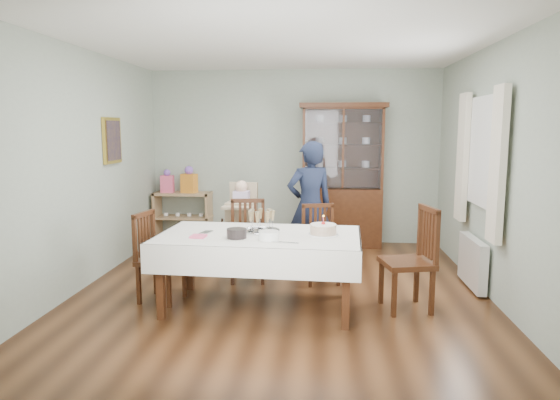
# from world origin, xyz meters

# --- Properties ---
(floor) EXTENTS (5.00, 5.00, 0.00)m
(floor) POSITION_xyz_m (0.00, 0.00, 0.00)
(floor) COLOR #593319
(floor) RESTS_ON ground
(room_shell) EXTENTS (5.00, 5.00, 5.00)m
(room_shell) POSITION_xyz_m (0.00, 0.53, 1.70)
(room_shell) COLOR #9EAA99
(room_shell) RESTS_ON floor
(dining_table) EXTENTS (2.06, 1.26, 0.76)m
(dining_table) POSITION_xyz_m (-0.18, -0.53, 0.38)
(dining_table) COLOR #422210
(dining_table) RESTS_ON floor
(china_cabinet) EXTENTS (1.30, 0.48, 2.18)m
(china_cabinet) POSITION_xyz_m (0.75, 2.26, 1.12)
(china_cabinet) COLOR #422210
(china_cabinet) RESTS_ON floor
(sideboard) EXTENTS (0.90, 0.38, 0.80)m
(sideboard) POSITION_xyz_m (-1.75, 2.28, 0.40)
(sideboard) COLOR tan
(sideboard) RESTS_ON floor
(picture_frame) EXTENTS (0.04, 0.48, 0.58)m
(picture_frame) POSITION_xyz_m (-2.22, 0.80, 1.65)
(picture_frame) COLOR gold
(picture_frame) RESTS_ON room_shell
(window) EXTENTS (0.04, 1.02, 1.22)m
(window) POSITION_xyz_m (2.22, 0.30, 1.55)
(window) COLOR white
(window) RESTS_ON room_shell
(curtain_left) EXTENTS (0.07, 0.30, 1.55)m
(curtain_left) POSITION_xyz_m (2.16, -0.32, 1.45)
(curtain_left) COLOR silver
(curtain_left) RESTS_ON room_shell
(curtain_right) EXTENTS (0.07, 0.30, 1.55)m
(curtain_right) POSITION_xyz_m (2.16, 0.92, 1.45)
(curtain_right) COLOR silver
(curtain_right) RESTS_ON room_shell
(radiator) EXTENTS (0.10, 0.80, 0.55)m
(radiator) POSITION_xyz_m (2.16, 0.30, 0.30)
(radiator) COLOR white
(radiator) RESTS_ON floor
(chair_far_left) EXTENTS (0.48, 0.48, 0.95)m
(chair_far_left) POSITION_xyz_m (-0.43, 0.39, 0.28)
(chair_far_left) COLOR #422210
(chair_far_left) RESTS_ON floor
(chair_far_right) EXTENTS (0.49, 0.49, 0.91)m
(chair_far_right) POSITION_xyz_m (0.44, 0.38, 0.27)
(chair_far_right) COLOR #422210
(chair_far_right) RESTS_ON floor
(chair_end_left) EXTENTS (0.49, 0.49, 0.94)m
(chair_end_left) POSITION_xyz_m (-1.24, -0.41, 0.28)
(chair_end_left) COLOR #422210
(chair_end_left) RESTS_ON floor
(chair_end_right) EXTENTS (0.55, 0.55, 1.04)m
(chair_end_right) POSITION_xyz_m (1.31, -0.45, 0.31)
(chair_end_right) COLOR #422210
(chair_end_right) RESTS_ON floor
(woman) EXTENTS (0.71, 0.59, 1.65)m
(woman) POSITION_xyz_m (0.29, 0.90, 0.82)
(woman) COLOR black
(woman) RESTS_ON floor
(high_chair) EXTENTS (0.54, 0.54, 1.13)m
(high_chair) POSITION_xyz_m (-0.60, 0.99, 0.44)
(high_chair) COLOR black
(high_chair) RESTS_ON floor
(champagne_tray) EXTENTS (0.37, 0.37, 0.23)m
(champagne_tray) POSITION_xyz_m (-0.17, -0.42, 0.83)
(champagne_tray) COLOR silver
(champagne_tray) RESTS_ON dining_table
(birthday_cake) EXTENTS (0.30, 0.30, 0.20)m
(birthday_cake) POSITION_xyz_m (0.46, -0.54, 0.81)
(birthday_cake) COLOR white
(birthday_cake) RESTS_ON dining_table
(plate_stack_dark) EXTENTS (0.24, 0.24, 0.09)m
(plate_stack_dark) POSITION_xyz_m (-0.37, -0.72, 0.81)
(plate_stack_dark) COLOR black
(plate_stack_dark) RESTS_ON dining_table
(plate_stack_white) EXTENTS (0.22, 0.22, 0.08)m
(plate_stack_white) POSITION_xyz_m (-0.05, -0.78, 0.80)
(plate_stack_white) COLOR white
(plate_stack_white) RESTS_ON dining_table
(napkin_stack) EXTENTS (0.15, 0.15, 0.02)m
(napkin_stack) POSITION_xyz_m (-0.75, -0.72, 0.77)
(napkin_stack) COLOR #E6557B
(napkin_stack) RESTS_ON dining_table
(cutlery) EXTENTS (0.14, 0.18, 0.01)m
(cutlery) POSITION_xyz_m (-0.75, -0.50, 0.77)
(cutlery) COLOR silver
(cutlery) RESTS_ON dining_table
(cake_knife) EXTENTS (0.26, 0.08, 0.01)m
(cake_knife) POSITION_xyz_m (0.11, -0.89, 0.77)
(cake_knife) COLOR silver
(cake_knife) RESTS_ON dining_table
(gift_bag_pink) EXTENTS (0.20, 0.14, 0.36)m
(gift_bag_pink) POSITION_xyz_m (-1.98, 2.26, 0.96)
(gift_bag_pink) COLOR #E6557B
(gift_bag_pink) RESTS_ON sideboard
(gift_bag_orange) EXTENTS (0.26, 0.21, 0.42)m
(gift_bag_orange) POSITION_xyz_m (-1.63, 2.26, 0.99)
(gift_bag_orange) COLOR orange
(gift_bag_orange) RESTS_ON sideboard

